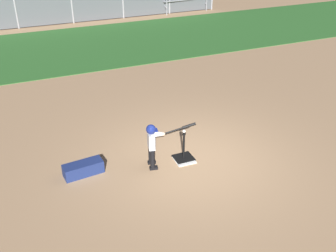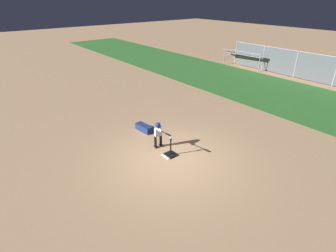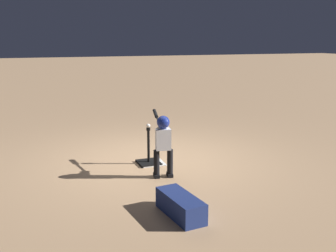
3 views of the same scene
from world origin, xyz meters
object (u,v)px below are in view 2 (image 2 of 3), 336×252
bleachers_far_right (307,69)px  equipment_bag (144,128)px  batting_tee (171,153)px  baseball (171,138)px  batter_child (158,132)px  bleachers_right_center (249,58)px

bleachers_far_right → equipment_bag: bleachers_far_right is taller
batting_tee → baseball: (-0.00, 0.00, 0.63)m
batter_child → batting_tee: bearing=0.5°
batting_tee → bleachers_far_right: 14.68m
bleachers_right_center → batting_tee: bearing=-64.3°
batting_tee → equipment_bag: 2.25m
baseball → equipment_bag: 2.32m
batter_child → baseball: (0.73, 0.01, 0.06)m
bleachers_far_right → batter_child: bearing=-84.6°
batter_child → bleachers_far_right: batter_child is taller
batting_tee → bleachers_far_right: bleachers_far_right is taller
baseball → batter_child: bearing=-179.5°
bleachers_far_right → equipment_bag: 14.21m
batting_tee → equipment_bag: (-2.23, 0.31, 0.05)m
batter_child → baseball: batter_child is taller
batter_child → equipment_bag: bearing=168.0°
batting_tee → baseball: 0.63m
batting_tee → baseball: bearing=180.0°
baseball → bleachers_far_right: bleachers_far_right is taller
baseball → bleachers_far_right: size_ratio=0.02×
batting_tee → bleachers_right_center: (-6.60, 13.71, 0.57)m
equipment_bag → batting_tee: bearing=-13.6°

